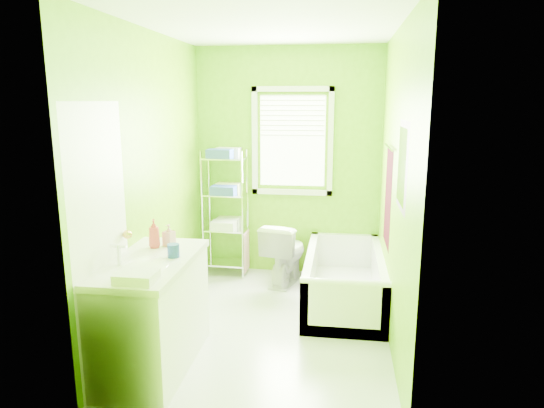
# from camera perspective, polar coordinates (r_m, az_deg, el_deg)

# --- Properties ---
(ground) EXTENTS (2.90, 2.90, 0.00)m
(ground) POSITION_cam_1_polar(r_m,az_deg,el_deg) (4.56, -0.30, -13.99)
(ground) COLOR silver
(ground) RESTS_ON ground
(room_envelope) EXTENTS (2.14, 2.94, 2.62)m
(room_envelope) POSITION_cam_1_polar(r_m,az_deg,el_deg) (4.12, -0.32, 5.71)
(room_envelope) COLOR #67AB08
(room_envelope) RESTS_ON ground
(window) EXTENTS (0.92, 0.05, 1.22)m
(window) POSITION_cam_1_polar(r_m,az_deg,el_deg) (5.52, 2.41, 8.02)
(window) COLOR white
(window) RESTS_ON ground
(door) EXTENTS (0.09, 0.80, 2.00)m
(door) POSITION_cam_1_polar(r_m,az_deg,el_deg) (3.61, -19.35, -4.77)
(door) COLOR white
(door) RESTS_ON ground
(right_wall_decor) EXTENTS (0.04, 1.48, 1.17)m
(right_wall_decor) POSITION_cam_1_polar(r_m,az_deg,el_deg) (4.11, 14.07, 2.14)
(right_wall_decor) COLOR #3B060F
(right_wall_decor) RESTS_ON ground
(bathtub) EXTENTS (0.76, 1.63, 0.53)m
(bathtub) POSITION_cam_1_polar(r_m,az_deg,el_deg) (5.01, 8.45, -9.58)
(bathtub) COLOR white
(bathtub) RESTS_ON ground
(toilet) EXTENTS (0.54, 0.76, 0.70)m
(toilet) POSITION_cam_1_polar(r_m,az_deg,el_deg) (5.42, 1.55, -5.70)
(toilet) COLOR white
(toilet) RESTS_ON ground
(vanity) EXTENTS (0.59, 1.14, 1.09)m
(vanity) POSITION_cam_1_polar(r_m,az_deg,el_deg) (3.84, -13.92, -12.09)
(vanity) COLOR white
(vanity) RESTS_ON ground
(wire_shelf_unit) EXTENTS (0.50, 0.40, 1.48)m
(wire_shelf_unit) POSITION_cam_1_polar(r_m,az_deg,el_deg) (5.57, -5.36, 0.55)
(wire_shelf_unit) COLOR silver
(wire_shelf_unit) RESTS_ON ground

